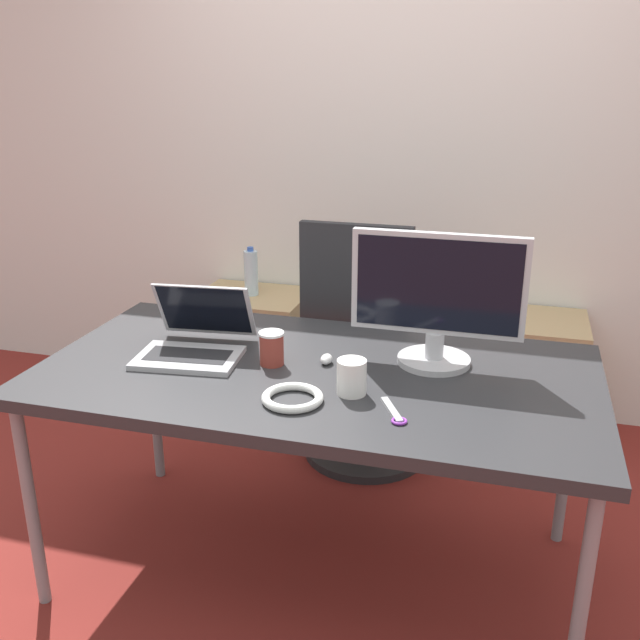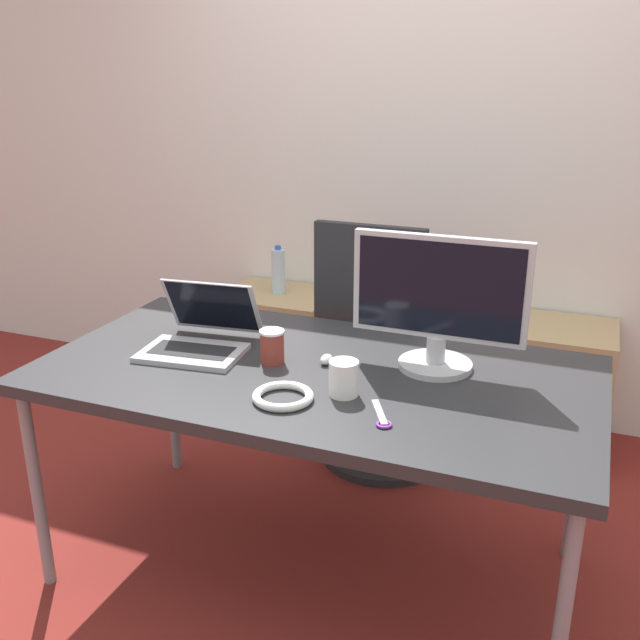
{
  "view_description": "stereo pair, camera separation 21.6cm",
  "coord_description": "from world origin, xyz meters",
  "px_view_note": "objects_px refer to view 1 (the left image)",
  "views": [
    {
      "loc": [
        0.58,
        -2.0,
        1.67
      ],
      "look_at": [
        0.0,
        0.05,
        0.91
      ],
      "focal_mm": 40.0,
      "sensor_mm": 36.0,
      "label": 1
    },
    {
      "loc": [
        0.78,
        -1.93,
        1.67
      ],
      "look_at": [
        0.0,
        0.05,
        0.91
      ],
      "focal_mm": 40.0,
      "sensor_mm": 36.0,
      "label": 2
    }
  ],
  "objects_px": {
    "water_bottle": "(251,273)",
    "monitor": "(437,299)",
    "cable_coil": "(293,398)",
    "office_chair": "(364,372)",
    "coffee_cup_white": "(352,377)",
    "cabinet_left": "(253,348)",
    "laptop_center": "(194,341)",
    "coffee_cup_brown": "(272,348)",
    "cabinet_right": "(521,377)",
    "mouse": "(326,359)"
  },
  "relations": [
    {
      "from": "cabinet_left",
      "to": "coffee_cup_brown",
      "type": "distance_m",
      "value": 1.43
    },
    {
      "from": "laptop_center",
      "to": "cabinet_left",
      "type": "bearing_deg",
      "value": 102.47
    },
    {
      "from": "office_chair",
      "to": "water_bottle",
      "type": "distance_m",
      "value": 0.86
    },
    {
      "from": "coffee_cup_white",
      "to": "cable_coil",
      "type": "distance_m",
      "value": 0.18
    },
    {
      "from": "water_bottle",
      "to": "monitor",
      "type": "distance_m",
      "value": 1.52
    },
    {
      "from": "coffee_cup_white",
      "to": "cable_coil",
      "type": "height_order",
      "value": "coffee_cup_white"
    },
    {
      "from": "cabinet_left",
      "to": "cable_coil",
      "type": "bearing_deg",
      "value": -64.56
    },
    {
      "from": "water_bottle",
      "to": "coffee_cup_brown",
      "type": "xyz_separation_m",
      "value": [
        0.54,
        -1.22,
        0.12
      ]
    },
    {
      "from": "cabinet_right",
      "to": "cabinet_left",
      "type": "bearing_deg",
      "value": 180.0
    },
    {
      "from": "mouse",
      "to": "coffee_cup_brown",
      "type": "bearing_deg",
      "value": -162.66
    },
    {
      "from": "water_bottle",
      "to": "coffee_cup_white",
      "type": "xyz_separation_m",
      "value": [
        0.84,
        -1.36,
        0.12
      ]
    },
    {
      "from": "mouse",
      "to": "office_chair",
      "type": "bearing_deg",
      "value": 92.12
    },
    {
      "from": "cabinet_right",
      "to": "cable_coil",
      "type": "height_order",
      "value": "cable_coil"
    },
    {
      "from": "cabinet_right",
      "to": "coffee_cup_white",
      "type": "distance_m",
      "value": 1.54
    },
    {
      "from": "coffee_cup_white",
      "to": "office_chair",
      "type": "bearing_deg",
      "value": 99.74
    },
    {
      "from": "mouse",
      "to": "cable_coil",
      "type": "bearing_deg",
      "value": -93.4
    },
    {
      "from": "cabinet_right",
      "to": "coffee_cup_brown",
      "type": "height_order",
      "value": "coffee_cup_brown"
    },
    {
      "from": "laptop_center",
      "to": "mouse",
      "type": "relative_size",
      "value": 6.48
    },
    {
      "from": "water_bottle",
      "to": "laptop_center",
      "type": "bearing_deg",
      "value": -77.56
    },
    {
      "from": "coffee_cup_brown",
      "to": "coffee_cup_white",
      "type": "bearing_deg",
      "value": -25.72
    },
    {
      "from": "office_chair",
      "to": "coffee_cup_white",
      "type": "height_order",
      "value": "office_chair"
    },
    {
      "from": "laptop_center",
      "to": "cable_coil",
      "type": "xyz_separation_m",
      "value": [
        0.43,
        -0.25,
        -0.03
      ]
    },
    {
      "from": "laptop_center",
      "to": "coffee_cup_white",
      "type": "distance_m",
      "value": 0.6
    },
    {
      "from": "office_chair",
      "to": "cable_coil",
      "type": "bearing_deg",
      "value": -89.49
    },
    {
      "from": "cable_coil",
      "to": "office_chair",
      "type": "bearing_deg",
      "value": 90.51
    },
    {
      "from": "office_chair",
      "to": "coffee_cup_brown",
      "type": "bearing_deg",
      "value": -100.48
    },
    {
      "from": "monitor",
      "to": "water_bottle",
      "type": "bearing_deg",
      "value": 134.39
    },
    {
      "from": "cabinet_right",
      "to": "monitor",
      "type": "distance_m",
      "value": 1.3
    },
    {
      "from": "laptop_center",
      "to": "cabinet_right",
      "type": "bearing_deg",
      "value": 48.22
    },
    {
      "from": "coffee_cup_brown",
      "to": "laptop_center",
      "type": "bearing_deg",
      "value": 177.75
    },
    {
      "from": "monitor",
      "to": "office_chair",
      "type": "bearing_deg",
      "value": 120.34
    },
    {
      "from": "office_chair",
      "to": "monitor",
      "type": "height_order",
      "value": "monitor"
    },
    {
      "from": "water_bottle",
      "to": "mouse",
      "type": "height_order",
      "value": "water_bottle"
    },
    {
      "from": "cabinet_left",
      "to": "monitor",
      "type": "relative_size",
      "value": 1.07
    },
    {
      "from": "monitor",
      "to": "mouse",
      "type": "bearing_deg",
      "value": -163.41
    },
    {
      "from": "mouse",
      "to": "coffee_cup_brown",
      "type": "xyz_separation_m",
      "value": [
        -0.17,
        -0.05,
        0.04
      ]
    },
    {
      "from": "water_bottle",
      "to": "laptop_center",
      "type": "relative_size",
      "value": 0.67
    },
    {
      "from": "water_bottle",
      "to": "cable_coil",
      "type": "height_order",
      "value": "water_bottle"
    },
    {
      "from": "cabinet_right",
      "to": "cable_coil",
      "type": "distance_m",
      "value": 1.67
    },
    {
      "from": "mouse",
      "to": "coffee_cup_white",
      "type": "distance_m",
      "value": 0.24
    },
    {
      "from": "cabinet_left",
      "to": "coffee_cup_white",
      "type": "xyz_separation_m",
      "value": [
        0.84,
        -1.36,
        0.52
      ]
    },
    {
      "from": "water_bottle",
      "to": "coffee_cup_brown",
      "type": "height_order",
      "value": "coffee_cup_brown"
    },
    {
      "from": "cabinet_left",
      "to": "cable_coil",
      "type": "relative_size",
      "value": 3.27
    },
    {
      "from": "cabinet_right",
      "to": "coffee_cup_white",
      "type": "relative_size",
      "value": 5.52
    },
    {
      "from": "cabinet_right",
      "to": "office_chair",
      "type": "bearing_deg",
      "value": -145.63
    },
    {
      "from": "laptop_center",
      "to": "mouse",
      "type": "height_order",
      "value": "laptop_center"
    },
    {
      "from": "monitor",
      "to": "cable_coil",
      "type": "distance_m",
      "value": 0.57
    },
    {
      "from": "laptop_center",
      "to": "cable_coil",
      "type": "bearing_deg",
      "value": -30.61
    },
    {
      "from": "cabinet_right",
      "to": "mouse",
      "type": "bearing_deg",
      "value": -118.52
    },
    {
      "from": "cable_coil",
      "to": "coffee_cup_brown",
      "type": "bearing_deg",
      "value": 121.9
    }
  ]
}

